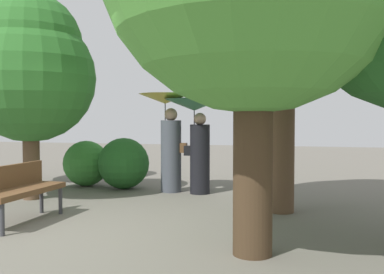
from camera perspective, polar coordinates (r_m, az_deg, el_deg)
name	(u,v)px	position (r m, az deg, el deg)	size (l,w,h in m)	color
ground_plane	(112,236)	(5.73, -10.50, -12.73)	(40.00, 40.00, 0.00)	#6B665B
person_left	(168,128)	(8.90, -3.13, 1.15)	(1.09, 1.09, 2.02)	#474C56
person_right	(197,126)	(8.67, 0.60, 1.42)	(1.20, 1.20, 1.90)	black
park_bench	(19,187)	(6.72, -21.89, -6.20)	(0.49, 1.50, 0.83)	#38383D
tree_near_left	(30,67)	(8.64, -20.58, 8.65)	(2.40, 2.40, 3.84)	brown
tree_mid_left	(30,78)	(10.70, -20.55, 7.30)	(2.07, 2.07, 3.69)	#42301E
bush_path_left	(124,163)	(9.41, -8.99, -3.45)	(1.10, 1.10, 1.10)	#235B23
bush_path_right	(86,163)	(9.99, -13.79, -3.39)	(1.02, 1.02, 1.02)	#387F33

